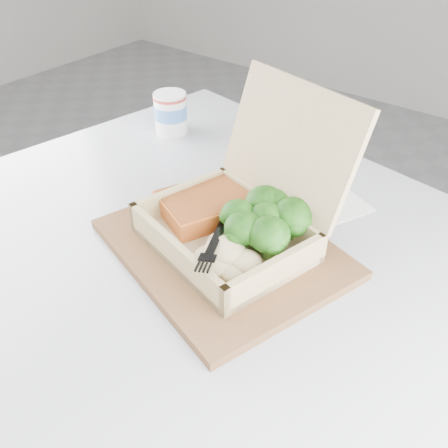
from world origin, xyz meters
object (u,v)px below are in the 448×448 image
Objects in this scene: cafe_table at (178,343)px; paper_cup at (171,112)px; serving_tray at (223,248)px; takeout_container at (246,206)px.

cafe_table is 0.45m from paper_cup.
serving_tray is at bearing -36.85° from paper_cup.
paper_cup reaches higher than cafe_table.
takeout_container is 3.39× the size of paper_cup.
serving_tray reaches higher than cafe_table.
cafe_table is at bearing -115.92° from takeout_container.
paper_cup is (-0.32, 0.20, -0.02)m from takeout_container.
cafe_table is 3.12× the size of serving_tray.
paper_cup is (-0.31, 0.23, 0.04)m from serving_tray.
serving_tray is 0.39m from paper_cup.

